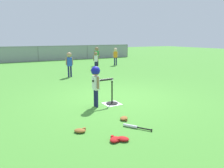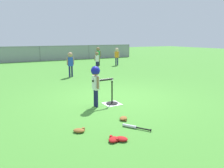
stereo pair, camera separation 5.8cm
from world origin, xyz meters
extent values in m
plane|color=#478C33|center=(0.00, 0.00, 0.00)|extent=(60.00, 60.00, 0.00)
cube|color=white|center=(-0.37, -0.46, 0.00)|extent=(0.44, 0.44, 0.01)
cylinder|color=black|center=(-0.37, -0.46, 0.01)|extent=(0.32, 0.32, 0.03)
cylinder|color=black|center=(-0.37, -0.46, 0.32)|extent=(0.04, 0.04, 0.60)
cylinder|color=black|center=(-0.37, -0.46, 0.61)|extent=(0.06, 0.06, 0.02)
sphere|color=white|center=(-0.37, -0.46, 0.66)|extent=(0.07, 0.07, 0.07)
cylinder|color=#191E4C|center=(-0.86, -0.43, 0.23)|extent=(0.07, 0.07, 0.45)
cylinder|color=#191E4C|center=(-0.85, -0.53, 0.23)|extent=(0.07, 0.07, 0.45)
cube|color=white|center=(-0.86, -0.48, 0.63)|extent=(0.13, 0.21, 0.35)
cylinder|color=#8C6647|center=(-0.86, -0.35, 0.66)|extent=(0.05, 0.05, 0.30)
cylinder|color=#8C6647|center=(-0.85, -0.60, 0.66)|extent=(0.05, 0.05, 0.30)
sphere|color=#8C6647|center=(-0.86, -0.48, 0.92)|extent=(0.20, 0.20, 0.20)
sphere|color=#141999|center=(-0.86, -0.48, 0.95)|extent=(0.23, 0.23, 0.23)
cylinder|color=black|center=(-0.65, -0.47, 0.69)|extent=(0.60, 0.08, 0.06)
cylinder|color=#191E4C|center=(-0.01, 4.08, 0.25)|extent=(0.08, 0.08, 0.50)
cylinder|color=#191E4C|center=(-0.12, 4.09, 0.25)|extent=(0.08, 0.08, 0.50)
cube|color=#2347B7|center=(-0.06, 4.08, 0.69)|extent=(0.23, 0.15, 0.39)
cylinder|color=tan|center=(0.08, 4.07, 0.72)|extent=(0.06, 0.06, 0.33)
cylinder|color=tan|center=(-0.20, 4.09, 0.72)|extent=(0.06, 0.06, 0.33)
sphere|color=tan|center=(-0.06, 4.08, 1.01)|extent=(0.22, 0.22, 0.22)
cylinder|color=#262626|center=(2.81, 7.20, 0.26)|extent=(0.08, 0.08, 0.52)
cylinder|color=#262626|center=(2.70, 7.24, 0.26)|extent=(0.08, 0.08, 0.52)
cube|color=green|center=(2.76, 7.22, 0.73)|extent=(0.27, 0.22, 0.41)
cylinder|color=#8C6647|center=(2.89, 7.16, 0.76)|extent=(0.06, 0.06, 0.35)
cylinder|color=#8C6647|center=(2.62, 7.27, 0.76)|extent=(0.06, 0.06, 0.35)
sphere|color=#8C6647|center=(2.76, 7.22, 1.06)|extent=(0.23, 0.23, 0.23)
cylinder|color=#191E4C|center=(3.93, 6.77, 0.25)|extent=(0.08, 0.08, 0.50)
cylinder|color=#191E4C|center=(3.83, 6.83, 0.25)|extent=(0.08, 0.08, 0.50)
cube|color=orange|center=(3.88, 6.80, 0.69)|extent=(0.26, 0.23, 0.39)
cylinder|color=beige|center=(4.00, 6.73, 0.72)|extent=(0.06, 0.06, 0.33)
cylinder|color=beige|center=(3.76, 6.87, 0.72)|extent=(0.06, 0.06, 0.33)
sphere|color=beige|center=(3.88, 6.80, 1.01)|extent=(0.22, 0.22, 0.22)
cylinder|color=#191E4C|center=(2.06, 5.73, 0.22)|extent=(0.07, 0.07, 0.44)
cylinder|color=#191E4C|center=(1.97, 5.77, 0.22)|extent=(0.07, 0.07, 0.44)
cube|color=white|center=(2.02, 5.75, 0.61)|extent=(0.22, 0.18, 0.34)
cylinder|color=#8C6647|center=(2.13, 5.71, 0.63)|extent=(0.05, 0.05, 0.29)
cylinder|color=#8C6647|center=(1.90, 5.79, 0.63)|extent=(0.05, 0.05, 0.29)
sphere|color=#8C6647|center=(2.02, 5.75, 0.89)|extent=(0.20, 0.20, 0.20)
cylinder|color=silver|center=(-0.82, -2.03, 0.03)|extent=(0.22, 0.28, 0.06)
cylinder|color=black|center=(-0.66, -2.28, 0.03)|extent=(0.19, 0.26, 0.03)
cylinder|color=black|center=(-0.57, -2.40, 0.03)|extent=(0.05, 0.04, 0.05)
ellipsoid|color=#B21919|center=(-1.25, -2.45, 0.04)|extent=(0.26, 0.27, 0.07)
cube|color=#B21919|center=(-1.35, -2.45, 0.04)|extent=(0.06, 0.06, 0.06)
ellipsoid|color=brown|center=(-0.71, -1.62, 0.04)|extent=(0.27, 0.27, 0.07)
cube|color=brown|center=(-0.71, -1.72, 0.04)|extent=(0.06, 0.06, 0.06)
ellipsoid|color=brown|center=(-1.79, -1.77, 0.04)|extent=(0.27, 0.26, 0.07)
cube|color=brown|center=(-1.69, -1.75, 0.04)|extent=(0.06, 0.06, 0.06)
ellipsoid|color=#B21919|center=(-1.39, -2.40, 0.04)|extent=(0.27, 0.27, 0.07)
cube|color=#B21919|center=(-1.39, -2.31, 0.04)|extent=(0.06, 0.06, 0.06)
cylinder|color=slate|center=(0.00, 11.78, 0.57)|extent=(0.06, 0.06, 1.15)
cylinder|color=slate|center=(4.00, 11.78, 0.57)|extent=(0.06, 0.06, 1.15)
cylinder|color=slate|center=(8.00, 11.78, 0.57)|extent=(0.06, 0.06, 1.15)
cube|color=gray|center=(0.00, 11.78, 1.09)|extent=(16.00, 0.03, 0.03)
cube|color=gray|center=(0.00, 11.78, 0.57)|extent=(16.00, 0.01, 1.15)
camera|label=1|loc=(-3.12, -5.44, 1.76)|focal=34.99mm
camera|label=2|loc=(-3.07, -5.47, 1.76)|focal=34.99mm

